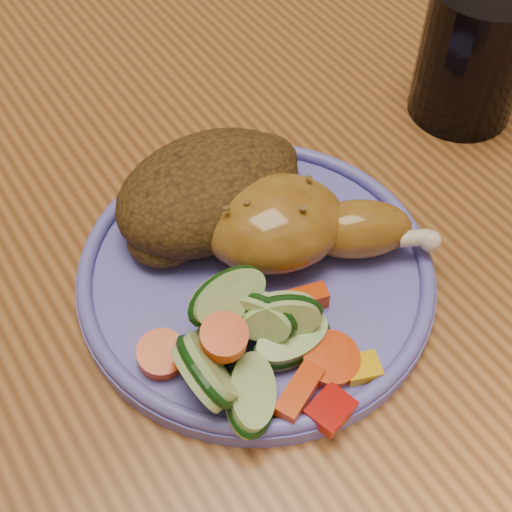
# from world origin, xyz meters

# --- Properties ---
(ground) EXTENTS (4.00, 4.00, 0.00)m
(ground) POSITION_xyz_m (0.00, 0.00, 0.00)
(ground) COLOR brown
(ground) RESTS_ON ground
(dining_table) EXTENTS (0.90, 1.40, 0.75)m
(dining_table) POSITION_xyz_m (0.00, 0.00, 0.67)
(dining_table) COLOR brown
(dining_table) RESTS_ON ground
(plate) EXTENTS (0.23, 0.23, 0.01)m
(plate) POSITION_xyz_m (-0.02, -0.15, 0.76)
(plate) COLOR #5C58BC
(plate) RESTS_ON dining_table
(plate_rim) EXTENTS (0.23, 0.23, 0.01)m
(plate_rim) POSITION_xyz_m (-0.02, -0.15, 0.77)
(plate_rim) COLOR #5C58BC
(plate_rim) RESTS_ON plate
(chicken_leg) EXTENTS (0.14, 0.12, 0.05)m
(chicken_leg) POSITION_xyz_m (0.01, -0.14, 0.79)
(chicken_leg) COLOR #96641F
(chicken_leg) RESTS_ON plate
(rice_pilaf) EXTENTS (0.14, 0.10, 0.06)m
(rice_pilaf) POSITION_xyz_m (-0.02, -0.09, 0.78)
(rice_pilaf) COLOR #493012
(rice_pilaf) RESTS_ON plate
(vegetable_pile) EXTENTS (0.12, 0.12, 0.06)m
(vegetable_pile) POSITION_xyz_m (-0.06, -0.20, 0.78)
(vegetable_pile) COLOR #A50A05
(vegetable_pile) RESTS_ON plate
(drinking_glass) EXTENTS (0.08, 0.08, 0.11)m
(drinking_glass) POSITION_xyz_m (0.21, -0.09, 0.80)
(drinking_glass) COLOR black
(drinking_glass) RESTS_ON dining_table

